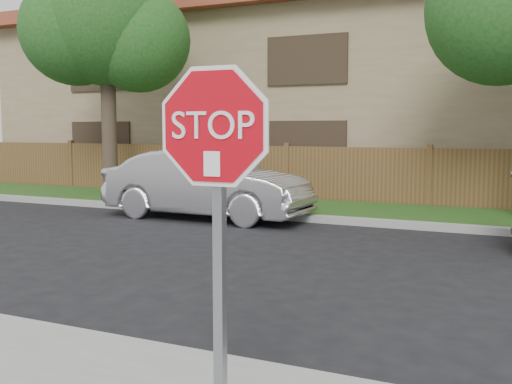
% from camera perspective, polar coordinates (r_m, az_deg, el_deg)
% --- Properties ---
extents(ground, '(90.00, 90.00, 0.00)m').
position_cam_1_polar(ground, '(5.65, -2.66, -16.12)').
color(ground, black).
rests_on(ground, ground).
extents(far_curb, '(70.00, 0.30, 0.15)m').
position_cam_1_polar(far_curb, '(13.18, 13.93, -3.03)').
color(far_curb, gray).
rests_on(far_curb, ground).
extents(grass_strip, '(70.00, 3.00, 0.12)m').
position_cam_1_polar(grass_strip, '(14.79, 15.14, -2.13)').
color(grass_strip, '#1E4714').
rests_on(grass_strip, ground).
extents(fence, '(70.00, 0.12, 1.60)m').
position_cam_1_polar(fence, '(16.27, 16.17, 1.20)').
color(fence, brown).
rests_on(fence, ground).
extents(apartment_building, '(35.20, 9.20, 7.20)m').
position_cam_1_polar(apartment_building, '(21.82, 18.65, 9.51)').
color(apartment_building, '#857852').
rests_on(apartment_building, ground).
extents(tree_left, '(4.80, 3.90, 7.78)m').
position_cam_1_polar(tree_left, '(18.47, -14.28, 15.59)').
color(tree_left, '#382B21').
rests_on(tree_left, ground).
extents(stop_sign, '(1.01, 0.13, 2.55)m').
position_cam_1_polar(stop_sign, '(3.61, -3.87, 1.14)').
color(stop_sign, gray).
rests_on(stop_sign, sidewalk_near).
extents(sedan_left, '(4.98, 1.84, 1.63)m').
position_cam_1_polar(sedan_left, '(14.09, -4.71, 0.74)').
color(sedan_left, '#BBBABF').
rests_on(sedan_left, ground).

